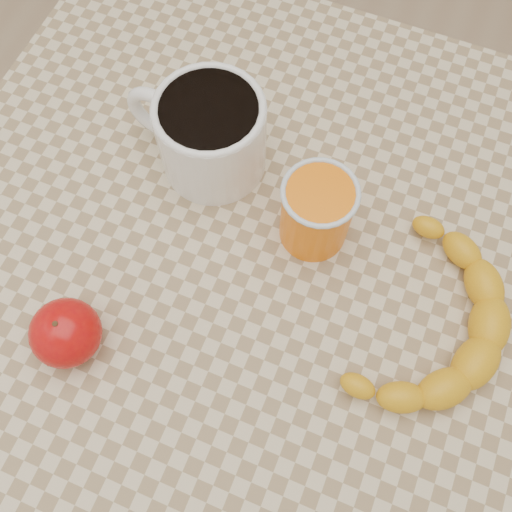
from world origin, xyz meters
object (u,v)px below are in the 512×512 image
at_px(apple, 66,333).
at_px(table, 256,289).
at_px(coffee_mug, 209,132).
at_px(orange_juice_glass, 316,212).
at_px(banana, 430,323).

bearing_deg(apple, table, 47.27).
height_order(coffee_mug, orange_juice_glass, coffee_mug).
relative_size(coffee_mug, orange_juice_glass, 1.86).
xyz_separation_m(orange_juice_glass, banana, (0.15, -0.06, -0.03)).
bearing_deg(coffee_mug, apple, -99.40).
distance_m(table, banana, 0.22).
xyz_separation_m(table, coffee_mug, (-0.10, 0.10, 0.14)).
relative_size(orange_juice_glass, apple, 1.02).
xyz_separation_m(table, banana, (0.19, -0.00, 0.11)).
bearing_deg(orange_juice_glass, banana, -22.61).
xyz_separation_m(coffee_mug, orange_juice_glass, (0.14, -0.04, -0.01)).
bearing_deg(orange_juice_glass, table, -126.92).
xyz_separation_m(apple, banana, (0.34, 0.15, -0.01)).
distance_m(apple, banana, 0.37).
relative_size(coffee_mug, banana, 0.58).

